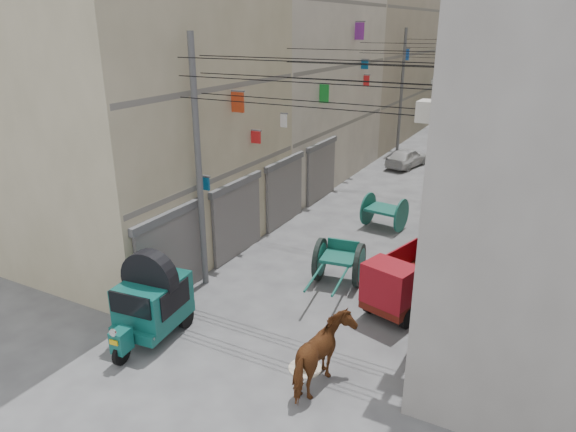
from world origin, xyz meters
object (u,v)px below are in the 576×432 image
Objects in this scene: mini_truck at (402,286)px; distant_car_green at (454,125)px; horse at (323,356)px; distant_car_white at (407,157)px; auto_rickshaw at (152,299)px; feed_sack at (305,364)px; second_cart at (384,211)px; distant_car_grey at (510,130)px; tonga_cart at (339,261)px.

distant_car_green is at bearing 113.72° from mini_truck.
horse reaches higher than distant_car_white.
feed_sack is at bearing 1.86° from auto_rickshaw.
auto_rickshaw is 11.26m from second_cart.
horse is at bearing -4.06° from auto_rickshaw.
mini_truck is at bearing 100.89° from distant_car_green.
distant_car_green is (-4.20, 0.24, -0.01)m from distant_car_grey.
mini_truck is at bearing 71.28° from feed_sack.
second_cart is 10.81m from horse.
horse is at bearing -72.61° from second_cart.
feed_sack is 32.61m from distant_car_green.
feed_sack is at bearing 111.28° from distant_car_white.
tonga_cart is 0.98× the size of distant_car_white.
auto_rickshaw is 33.37m from distant_car_grey.
distant_car_green is (-1.73, 27.76, -0.10)m from tonga_cart.
distant_car_grey is at bearing 73.85° from auto_rickshaw.
second_cart is (-0.21, 5.47, 0.00)m from tonga_cart.
tonga_cart reaches higher than distant_car_green.
second_cart is at bearing 97.17° from feed_sack.
second_cart is at bearing -78.58° from horse.
auto_rickshaw is 33.15m from distant_car_green.
second_cart is 22.34m from distant_car_green.
mini_truck reaches higher than second_cart.
distant_car_green is (-1.52, 22.29, -0.10)m from second_cart.
tonga_cart is 27.81m from distant_car_green.
feed_sack is at bearing -85.49° from tonga_cart.
auto_rickshaw reaches higher than tonga_cart.
horse is at bearing -32.95° from feed_sack.
second_cart is 22.21m from distant_car_grey.
auto_rickshaw is 0.70× the size of distant_car_grey.
second_cart is 3.34× the size of feed_sack.
mini_truck reaches higher than distant_car_green.
tonga_cart is 5.45m from horse.
distant_car_grey is (4.64, 11.65, 0.08)m from distant_car_white.
horse is (1.95, -10.63, 0.11)m from second_cart.
distant_car_grey is at bearing 105.36° from mini_truck.
distant_car_green is (1.58, 33.11, -0.49)m from auto_rickshaw.
horse is at bearing -79.65° from tonga_cart.
auto_rickshaw reaches higher than distant_car_grey.
auto_rickshaw is at bearing -126.22° from mini_truck.
horse reaches higher than distant_car_green.
tonga_cart reaches higher than distant_car_grey.
tonga_cart is 4.89m from feed_sack.
tonga_cart is at bearing 102.79° from feed_sack.
distant_car_white is at bearing 98.92° from feed_sack.
tonga_cart is at bearing -80.82° from second_cart.
feed_sack is 0.12× the size of distant_car_green.
distant_car_grey is at bearing -90.26° from horse.
tonga_cart is at bearing 96.28° from distant_car_green.
distant_car_green is at bearing -79.73° from distant_car_white.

